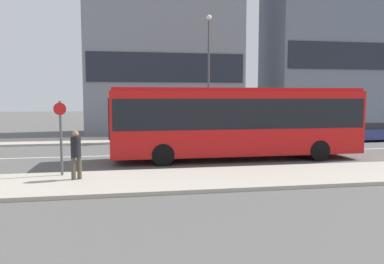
{
  "coord_description": "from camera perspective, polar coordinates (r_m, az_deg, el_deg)",
  "views": [
    {
      "loc": [
        -1.6,
        -18.92,
        2.94
      ],
      "look_at": [
        1.42,
        -1.79,
        1.3
      ],
      "focal_mm": 35.0,
      "sensor_mm": 36.0,
      "label": 1
    }
  ],
  "objects": [
    {
      "name": "ground_plane",
      "position": [
        19.21,
        -5.11,
        -3.44
      ],
      "size": [
        120.0,
        120.0,
        0.0
      ],
      "primitive_type": "plane",
      "color": "#595654"
    },
    {
      "name": "sidewalk_near",
      "position": [
        13.09,
        -2.76,
        -7.3
      ],
      "size": [
        44.0,
        3.5,
        0.13
      ],
      "color": "#B2A899",
      "rests_on": "ground_plane"
    },
    {
      "name": "sidewalk_far",
      "position": [
        25.38,
        -6.32,
        -1.15
      ],
      "size": [
        44.0,
        3.5,
        0.13
      ],
      "color": "#B2A899",
      "rests_on": "ground_plane"
    },
    {
      "name": "lane_centerline",
      "position": [
        19.21,
        -5.11,
        -3.42
      ],
      "size": [
        41.8,
        0.16,
        0.01
      ],
      "color": "silver",
      "rests_on": "ground_plane"
    },
    {
      "name": "apartment_block_left_tower",
      "position": [
        31.87,
        -4.41,
        16.94
      ],
      "size": [
        12.37,
        5.39,
        18.68
      ],
      "color": "gray",
      "rests_on": "ground_plane"
    },
    {
      "name": "apartment_block_right_tower",
      "position": [
        37.54,
        21.11,
        18.12
      ],
      "size": [
        12.16,
        6.21,
        22.89
      ],
      "color": "slate",
      "rests_on": "ground_plane"
    },
    {
      "name": "city_bus",
      "position": [
        17.61,
        6.84,
        2.03
      ],
      "size": [
        11.62,
        2.51,
        3.34
      ],
      "rotation": [
        0.0,
        0.0,
        -0.05
      ],
      "color": "red",
      "rests_on": "ground_plane"
    },
    {
      "name": "parked_car_0",
      "position": [
        27.66,
        25.23,
        0.03
      ],
      "size": [
        4.56,
        1.75,
        1.26
      ],
      "color": "navy",
      "rests_on": "ground_plane"
    },
    {
      "name": "pedestrian_near_stop",
      "position": [
        13.29,
        -17.27,
        -2.92
      ],
      "size": [
        0.34,
        0.34,
        1.67
      ],
      "rotation": [
        0.0,
        0.0,
        3.47
      ],
      "color": "#4C4233",
      "rests_on": "sidewalk_near"
    },
    {
      "name": "bus_stop_sign",
      "position": [
        14.1,
        -19.37,
        -0.03
      ],
      "size": [
        0.44,
        0.12,
        2.65
      ],
      "color": "#4C4C51",
      "rests_on": "sidewalk_near"
    },
    {
      "name": "street_lamp",
      "position": [
        25.21,
        2.56,
        10.09
      ],
      "size": [
        0.36,
        0.36,
        8.16
      ],
      "color": "#4C4C51",
      "rests_on": "sidewalk_far"
    }
  ]
}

